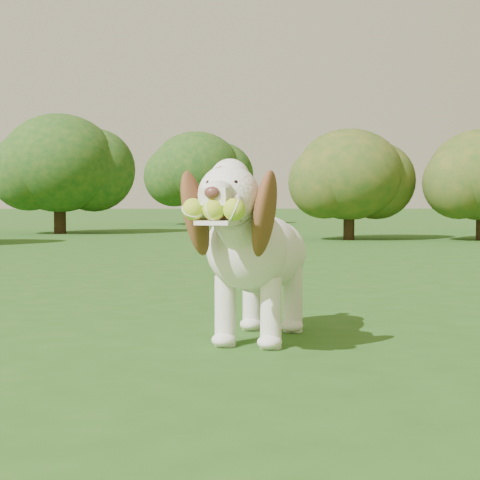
{
  "coord_description": "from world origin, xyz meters",
  "views": [
    {
      "loc": [
        0.25,
        -3.04,
        0.57
      ],
      "look_at": [
        0.34,
        -0.11,
        0.42
      ],
      "focal_mm": 60.0,
      "sensor_mm": 36.0,
      "label": 1
    }
  ],
  "objects": [
    {
      "name": "shrub_b",
      "position": [
        -2.26,
        9.84,
        1.12
      ],
      "size": [
        1.84,
        1.84,
        1.91
      ],
      "color": "#382314",
      "rests_on": "ground"
    },
    {
      "name": "shrub_c",
      "position": [
        2.05,
        7.82,
        0.89
      ],
      "size": [
        1.46,
        1.46,
        1.51
      ],
      "color": "#382314",
      "rests_on": "ground"
    },
    {
      "name": "dog",
      "position": [
        0.4,
        0.1,
        0.38
      ],
      "size": [
        0.58,
        1.07,
        0.71
      ],
      "rotation": [
        0.0,
        0.0,
        -0.31
      ],
      "color": "white",
      "rests_on": "ground"
    },
    {
      "name": "ground",
      "position": [
        0.0,
        0.0,
        0.0
      ],
      "size": [
        80.0,
        80.0,
        0.0
      ],
      "primitive_type": "plane",
      "color": "#254F16",
      "rests_on": "ground"
    },
    {
      "name": "shrub_i",
      "position": [
        -0.19,
        14.28,
        1.18
      ],
      "size": [
        1.93,
        1.93,
        2.0
      ],
      "color": "#382314",
      "rests_on": "ground"
    }
  ]
}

